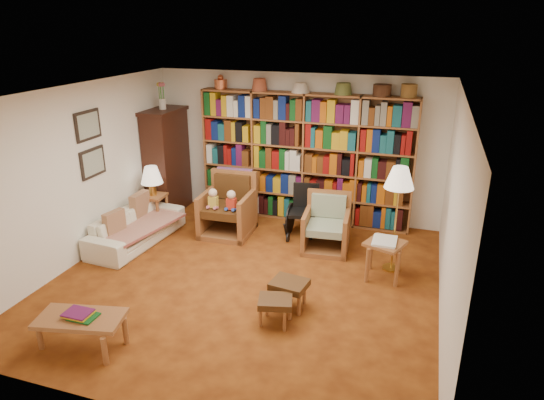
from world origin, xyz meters
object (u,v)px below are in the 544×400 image
at_px(footstool_b, 275,303).
at_px(armchair_leather, 230,208).
at_px(sofa, 136,227).
at_px(armchair_sage, 327,228).
at_px(footstool_a, 289,286).
at_px(side_table_papers, 385,248).
at_px(coffee_table, 81,321).
at_px(wheelchair, 304,213).
at_px(side_table_lamp, 154,203).
at_px(floor_lamp, 399,182).

bearing_deg(footstool_b, armchair_leather, 123.64).
height_order(sofa, footstool_b, sofa).
relative_size(armchair_sage, footstool_a, 1.82).
xyz_separation_m(side_table_papers, footstool_b, (-1.07, -1.46, -0.18)).
bearing_deg(coffee_table, footstool_b, 29.53).
height_order(armchair_leather, wheelchair, armchair_leather).
bearing_deg(side_table_lamp, footstool_b, -36.76).
height_order(armchair_sage, floor_lamp, floor_lamp).
distance_m(floor_lamp, coffee_table, 4.21).
distance_m(sofa, side_table_lamp, 0.74).
relative_size(side_table_lamp, wheelchair, 0.63).
distance_m(armchair_sage, wheelchair, 0.56).
distance_m(floor_lamp, side_table_papers, 0.90).
height_order(sofa, wheelchair, wheelchair).
relative_size(armchair_leather, floor_lamp, 0.67).
xyz_separation_m(footstool_a, footstool_b, (-0.06, -0.37, -0.03)).
height_order(armchair_sage, side_table_papers, armchair_sage).
bearing_deg(sofa, coffee_table, -155.37).
bearing_deg(wheelchair, armchair_sage, -35.68).
relative_size(sofa, floor_lamp, 1.16).
relative_size(floor_lamp, footstool_a, 3.22).
bearing_deg(floor_lamp, armchair_sage, 157.76).
bearing_deg(armchair_sage, footstool_a, -92.76).
bearing_deg(armchair_sage, armchair_leather, 176.57).
height_order(side_table_lamp, side_table_papers, side_table_papers).
relative_size(sofa, footstool_a, 3.75).
xyz_separation_m(armchair_leather, footstool_a, (1.57, -1.90, -0.11)).
bearing_deg(coffee_table, wheelchair, 66.63).
xyz_separation_m(side_table_lamp, footstool_a, (2.89, -1.75, -0.10)).
bearing_deg(armchair_sage, floor_lamp, -22.24).
xyz_separation_m(sofa, floor_lamp, (3.90, 0.35, 1.04)).
bearing_deg(coffee_table, armchair_sage, 58.28).
height_order(side_table_papers, coffee_table, side_table_papers).
bearing_deg(sofa, armchair_sage, -70.72).
height_order(armchair_leather, armchair_sage, armchair_leather).
bearing_deg(footstool_b, wheelchair, 97.07).
bearing_deg(floor_lamp, wheelchair, 153.23).
distance_m(armchair_sage, side_table_papers, 1.17).
bearing_deg(sofa, wheelchair, -61.36).
distance_m(side_table_lamp, armchair_sage, 2.98).
xyz_separation_m(wheelchair, side_table_papers, (1.38, -1.03, 0.05)).
bearing_deg(wheelchair, side_table_lamp, -171.55).
relative_size(armchair_sage, coffee_table, 0.87).
bearing_deg(footstool_a, footstool_b, -99.14).
distance_m(armchair_sage, footstool_a, 1.80).
xyz_separation_m(sofa, side_table_papers, (3.80, 0.06, 0.19)).
bearing_deg(footstool_a, armchair_sage, 87.24).
height_order(sofa, floor_lamp, floor_lamp).
height_order(sofa, side_table_papers, side_table_papers).
bearing_deg(side_table_lamp, armchair_leather, 6.33).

